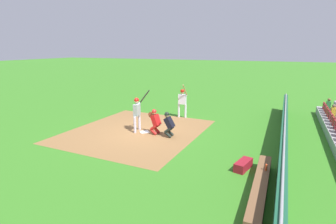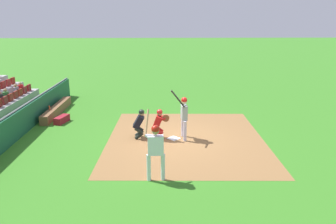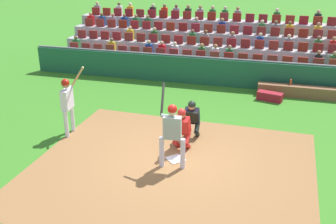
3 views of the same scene
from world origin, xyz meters
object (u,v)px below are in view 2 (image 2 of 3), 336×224
object	(u,v)px
catcher_crouching	(159,122)
home_plate_umpire	(139,122)
dugout_bench	(57,110)
water_bottle_on_bench	(49,108)
equipment_duffel_bag	(62,119)
on_deck_batter	(155,146)
batter_at_plate	(184,113)
home_plate_marker	(174,138)

from	to	relation	value
catcher_crouching	home_plate_umpire	distance (m)	0.82
dugout_bench	water_bottle_on_bench	world-z (taller)	water_bottle_on_bench
equipment_duffel_bag	on_deck_batter	distance (m)	7.56
water_bottle_on_bench	batter_at_plate	bearing A→B (deg)	64.65
home_plate_marker	batter_at_plate	size ratio (longest dim) A/B	0.20
home_plate_marker	home_plate_umpire	distance (m)	1.59
dugout_bench	water_bottle_on_bench	distance (m)	0.92
dugout_bench	on_deck_batter	xyz separation A→B (m)	(7.52, 5.30, 0.90)
catcher_crouching	dugout_bench	xyz separation A→B (m)	(-3.93, -5.42, -0.50)
home_plate_umpire	on_deck_batter	size ratio (longest dim) A/B	0.59
water_bottle_on_bench	home_plate_marker	bearing A→B (deg)	63.21
batter_at_plate	equipment_duffel_bag	bearing A→B (deg)	-112.38
equipment_duffel_bag	home_plate_umpire	bearing A→B (deg)	74.43
batter_at_plate	home_plate_umpire	distance (m)	1.90
home_plate_marker	catcher_crouching	size ratio (longest dim) A/B	0.34
batter_at_plate	dugout_bench	distance (m)	7.62
batter_at_plate	water_bottle_on_bench	xyz separation A→B (m)	(-3.10, -6.54, -0.57)
home_plate_marker	on_deck_batter	size ratio (longest dim) A/B	0.20
home_plate_marker	dugout_bench	size ratio (longest dim) A/B	0.11
catcher_crouching	water_bottle_on_bench	xyz separation A→B (m)	(-3.08, -5.51, -0.18)
home_plate_marker	batter_at_plate	xyz separation A→B (m)	(0.00, 0.41, 1.10)
batter_at_plate	catcher_crouching	world-z (taller)	batter_at_plate
catcher_crouching	equipment_duffel_bag	size ratio (longest dim) A/B	1.38
home_plate_umpire	dugout_bench	world-z (taller)	home_plate_umpire
catcher_crouching	dugout_bench	bearing A→B (deg)	-125.95
catcher_crouching	dugout_bench	world-z (taller)	catcher_crouching
equipment_duffel_bag	on_deck_batter	xyz separation A→B (m)	(5.93, 4.59, 0.96)
home_plate_umpire	batter_at_plate	bearing A→B (deg)	85.27
home_plate_marker	on_deck_batter	xyz separation A→B (m)	(3.57, -0.74, 1.11)
home_plate_marker	equipment_duffel_bag	size ratio (longest dim) A/B	0.47
home_plate_marker	catcher_crouching	distance (m)	0.94
water_bottle_on_bench	catcher_crouching	bearing A→B (deg)	60.79
dugout_bench	water_bottle_on_bench	bearing A→B (deg)	-5.78
home_plate_umpire	water_bottle_on_bench	bearing A→B (deg)	-122.10
home_plate_umpire	equipment_duffel_bag	distance (m)	4.51
home_plate_umpire	equipment_duffel_bag	xyz separation A→B (m)	(-2.21, -3.90, -0.53)
dugout_bench	batter_at_plate	bearing A→B (deg)	58.52
dugout_bench	on_deck_batter	distance (m)	9.25
water_bottle_on_bench	home_plate_umpire	bearing A→B (deg)	57.90
batter_at_plate	equipment_duffel_bag	size ratio (longest dim) A/B	2.31
batter_at_plate	equipment_duffel_bag	world-z (taller)	batter_at_plate
home_plate_umpire	water_bottle_on_bench	world-z (taller)	home_plate_umpire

